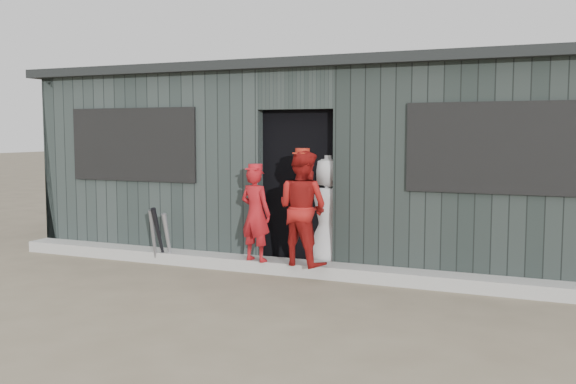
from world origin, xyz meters
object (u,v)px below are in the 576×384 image
at_px(bat_mid, 154,237).
at_px(bat_left, 168,239).
at_px(dugout, 334,162).
at_px(player_red_right, 302,208).
at_px(player_grey_back, 330,214).
at_px(player_red_left, 256,214).
at_px(bat_right, 159,236).

bearing_deg(bat_mid, bat_left, 23.33).
height_order(bat_left, dugout, dugout).
bearing_deg(player_red_right, player_grey_back, -89.18).
distance_m(bat_left, player_red_left, 1.32).
xyz_separation_m(player_red_left, dugout, (0.37, 1.83, 0.56)).
xyz_separation_m(bat_mid, player_red_left, (1.43, 0.08, 0.36)).
xyz_separation_m(bat_right, dugout, (1.73, 1.90, 0.90)).
bearing_deg(player_grey_back, player_red_left, 38.54).
xyz_separation_m(bat_mid, player_grey_back, (2.19, 0.63, 0.34)).
relative_size(player_red_right, dugout, 0.16).
distance_m(bat_mid, bat_right, 0.08).
bearing_deg(bat_right, bat_mid, -173.60).
distance_m(bat_right, player_red_right, 2.02).
relative_size(player_red_left, player_red_right, 0.86).
height_order(bat_left, player_red_right, player_red_right).
distance_m(bat_left, bat_right, 0.12).
distance_m(bat_mid, dugout, 2.79).
xyz_separation_m(player_red_right, player_grey_back, (0.15, 0.55, -0.12)).
distance_m(bat_mid, player_red_left, 1.48).
bearing_deg(player_red_left, player_grey_back, -131.16).
relative_size(bat_left, bat_mid, 0.94).
relative_size(bat_right, player_grey_back, 0.57).
bearing_deg(player_grey_back, bat_mid, 18.76).
distance_m(player_red_left, player_red_right, 0.62).
xyz_separation_m(bat_left, dugout, (1.64, 1.84, 0.94)).
height_order(player_red_right, player_grey_back, player_red_right).
bearing_deg(bat_left, player_grey_back, 15.40).
xyz_separation_m(player_grey_back, dugout, (-0.38, 1.28, 0.58)).
xyz_separation_m(player_red_left, player_grey_back, (0.76, 0.55, -0.03)).
relative_size(player_red_left, dugout, 0.14).
bearing_deg(bat_mid, bat_right, 6.40).
bearing_deg(bat_right, player_red_right, 2.21).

